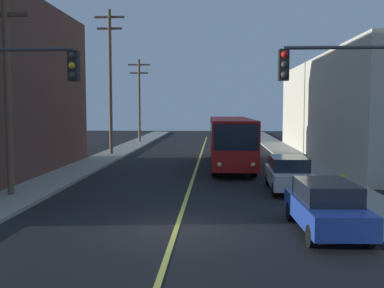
% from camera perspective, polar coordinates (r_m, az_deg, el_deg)
% --- Properties ---
extents(ground_plane, '(120.00, 120.00, 0.00)m').
position_cam_1_polar(ground_plane, '(14.91, -1.97, -10.62)').
color(ground_plane, black).
extents(sidewalk_left, '(2.50, 90.00, 0.15)m').
position_cam_1_polar(sidewalk_left, '(26.06, -16.06, -4.00)').
color(sidewalk_left, gray).
rests_on(sidewalk_left, ground).
extents(sidewalk_right, '(2.50, 90.00, 0.15)m').
position_cam_1_polar(sidewalk_right, '(25.33, 16.76, -4.27)').
color(sidewalk_right, gray).
rests_on(sidewalk_right, ground).
extents(lane_stripe_center, '(0.16, 60.00, 0.01)m').
position_cam_1_polar(lane_stripe_center, '(29.61, 0.62, -2.93)').
color(lane_stripe_center, '#D8CC4C').
rests_on(lane_stripe_center, ground).
extents(city_bus, '(2.83, 12.20, 3.20)m').
position_cam_1_polar(city_bus, '(29.71, 4.89, 0.60)').
color(city_bus, maroon).
rests_on(city_bus, ground).
extents(parked_car_blue, '(1.95, 4.46, 1.62)m').
position_cam_1_polar(parked_car_blue, '(14.77, 16.69, -7.59)').
color(parked_car_blue, navy).
rests_on(parked_car_blue, ground).
extents(parked_car_silver, '(1.88, 4.43, 1.62)m').
position_cam_1_polar(parked_car_silver, '(21.56, 12.19, -3.66)').
color(parked_car_silver, '#B7B7BC').
rests_on(parked_car_silver, ground).
extents(utility_pole_near, '(2.40, 0.28, 9.19)m').
position_cam_1_polar(utility_pole_near, '(20.87, -22.45, 7.90)').
color(utility_pole_near, brown).
rests_on(utility_pole_near, sidewalk_left).
extents(utility_pole_mid, '(2.40, 0.28, 11.54)m').
position_cam_1_polar(utility_pole_mid, '(36.97, -10.37, 8.52)').
color(utility_pole_mid, brown).
rests_on(utility_pole_mid, sidewalk_left).
extents(utility_pole_far, '(2.40, 0.28, 9.03)m').
position_cam_1_polar(utility_pole_far, '(49.96, -6.73, 6.07)').
color(utility_pole_far, brown).
rests_on(utility_pole_far, sidewalk_left).
extents(traffic_signal_left_corner, '(3.75, 0.48, 6.00)m').
position_cam_1_polar(traffic_signal_left_corner, '(16.19, -21.43, 5.68)').
color(traffic_signal_left_corner, '#2D2D33').
rests_on(traffic_signal_left_corner, sidewalk_left).
extents(traffic_signal_right_corner, '(3.75, 0.48, 6.00)m').
position_cam_1_polar(traffic_signal_right_corner, '(15.34, 18.83, 5.82)').
color(traffic_signal_right_corner, '#2D2D33').
rests_on(traffic_signal_right_corner, sidewalk_right).
extents(fire_hydrant, '(0.44, 0.26, 0.84)m').
position_cam_1_polar(fire_hydrant, '(20.93, 18.57, -4.76)').
color(fire_hydrant, red).
rests_on(fire_hydrant, sidewalk_right).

